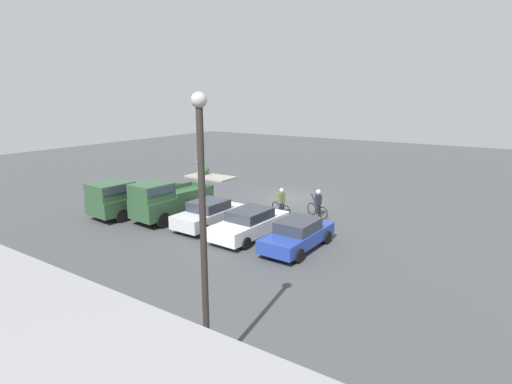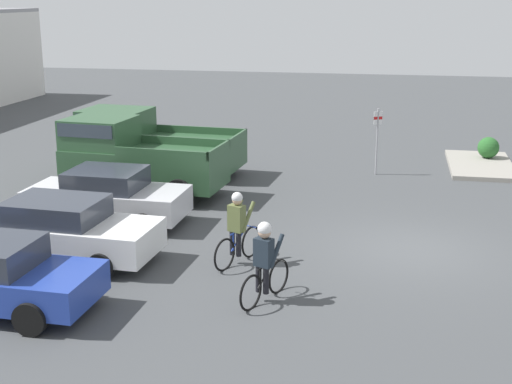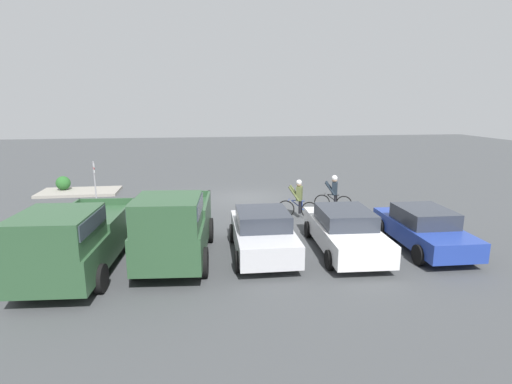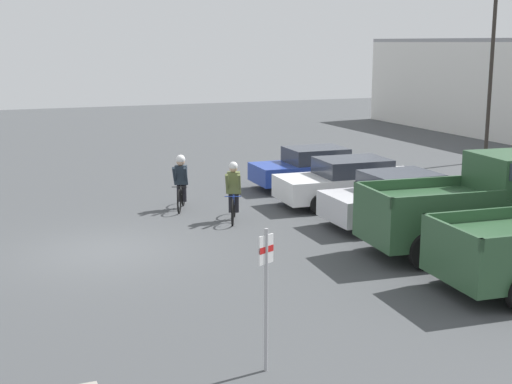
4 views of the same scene
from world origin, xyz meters
The scene contains 10 objects.
ground_plane centered at (0.00, 0.00, 0.00)m, with size 80.00×80.00×0.00m, color #424447.
sedan_1 centered at (-2.26, 8.12, 0.73)m, with size 2.19×4.81×1.46m.
sedan_2 centered at (0.54, 8.05, 0.75)m, with size 2.09×4.29×1.50m.
pickup_truck_0 centered at (3.37, 8.39, 1.21)m, with size 2.50×5.03×2.36m.
pickup_truck_1 centered at (6.18, 8.90, 1.12)m, with size 2.58×5.68×2.19m.
cyclist_0 centered at (-1.71, 3.95, 0.85)m, with size 1.70×0.76×1.73m.
cyclist_1 centered at (-3.66, 2.97, 0.88)m, with size 1.64×0.74×1.70m.
fire_lane_sign centered at (7.46, 1.11, 1.38)m, with size 0.15×0.28×2.29m.
curb_island centered at (9.25, -2.56, 0.07)m, with size 4.25×2.23×0.15m, color gray.
shrub centered at (10.19, -2.90, 0.54)m, with size 0.78×0.78×0.78m.
Camera 2 is at (-16.77, 0.56, 5.98)m, focal length 50.00 mm.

